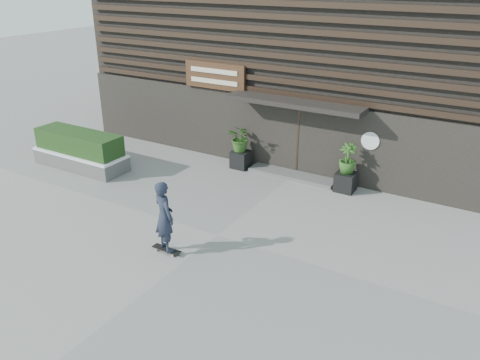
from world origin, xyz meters
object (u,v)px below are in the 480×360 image
Objects in this scene: raised_bed at (81,160)px; skateboarder at (164,217)px; planter_pot_left at (241,159)px; planter_pot_right at (346,182)px.

skateboarder reaches higher than raised_bed.
skateboarder is at bearing -25.52° from raised_bed.
planter_pot_left is at bearing 30.20° from raised_bed.
raised_bed is (-8.64, -2.82, -0.05)m from planter_pot_right.
skateboarder is (6.12, -2.92, 0.74)m from raised_bed.
raised_bed is (-4.84, -2.82, -0.05)m from planter_pot_left.
planter_pot_left is 5.92m from skateboarder.
planter_pot_right is 0.32× the size of skateboarder.
planter_pot_right is at bearing 18.06° from raised_bed.
skateboarder is at bearing -113.72° from planter_pot_right.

